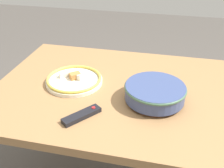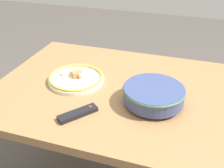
% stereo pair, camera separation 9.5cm
% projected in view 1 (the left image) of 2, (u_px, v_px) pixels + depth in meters
% --- Properties ---
extents(dining_table, '(1.31, 0.89, 0.76)m').
position_uv_depth(dining_table, '(126.00, 104.00, 1.33)').
color(dining_table, olive).
rests_on(dining_table, ground_plane).
extents(noodle_bowl, '(0.28, 0.28, 0.08)m').
position_uv_depth(noodle_bowl, '(155.00, 92.00, 1.17)').
color(noodle_bowl, '#384775').
rests_on(noodle_bowl, dining_table).
extents(food_plate, '(0.29, 0.29, 0.05)m').
position_uv_depth(food_plate, '(74.00, 80.00, 1.33)').
color(food_plate, silver).
rests_on(food_plate, dining_table).
extents(tv_remote, '(0.14, 0.16, 0.02)m').
position_uv_depth(tv_remote, '(82.00, 115.00, 1.09)').
color(tv_remote, black).
rests_on(tv_remote, dining_table).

